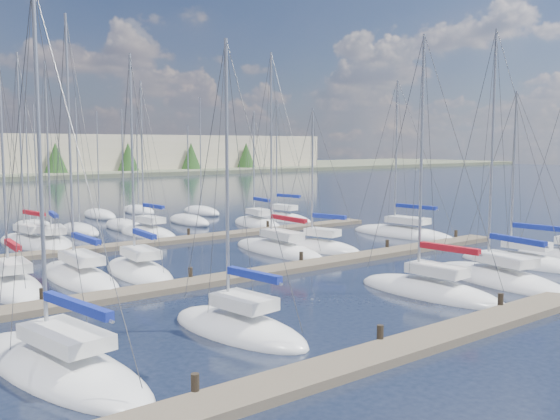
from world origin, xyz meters
TOP-DOWN VIEW (x-y plane):
  - ground at (0.00, 60.00)m, footprint 400.00×400.00m
  - dock_near at (0.00, 2.01)m, footprint 44.00×1.93m
  - dock_mid at (0.00, 16.01)m, footprint 44.00×1.93m
  - dock_far at (0.00, 30.01)m, footprint 44.00×1.93m
  - sailboat_r at (17.45, 35.82)m, footprint 3.40×7.92m
  - sailboat_c at (-7.16, 7.67)m, footprint 3.64×7.66m
  - sailboat_b at (-14.34, 7.74)m, footprint 4.55×10.35m
  - sailboat_d at (4.06, 6.91)m, footprint 3.19×8.57m
  - sailboat_n at (-7.09, 35.52)m, footprint 3.63×8.68m
  - sailboat_q at (13.17, 34.05)m, footprint 3.88×8.09m
  - sailboat_h at (-12.26, 21.17)m, footprint 3.42×7.66m
  - sailboat_i at (-8.61, 21.22)m, footprint 2.91×9.64m
  - sailboat_k at (5.66, 21.37)m, footprint 3.05×9.87m
  - sailboat_p at (2.34, 34.80)m, footprint 3.09×8.10m
  - sailboat_j at (-5.28, 20.64)m, footprint 3.59×8.27m
  - sailboat_m at (18.84, 21.31)m, footprint 3.89×10.16m
  - sailboat_o at (-5.94, 33.64)m, footprint 4.15×8.04m
  - sailboat_e at (9.38, 6.40)m, footprint 4.56×9.65m
  - sailboat_f at (14.80, 8.30)m, footprint 2.97×8.15m
  - sailboat_l at (8.51, 20.28)m, footprint 3.95×7.29m
  - distant_boats at (-4.34, 43.76)m, footprint 36.93×20.75m

SIDE VIEW (x-z plane):
  - ground at x=0.00m, z-range 0.00..0.00m
  - dock_near at x=0.00m, z-range -0.40..0.70m
  - dock_mid at x=0.00m, z-range -0.40..0.70m
  - dock_far at x=0.00m, z-range -0.40..0.70m
  - sailboat_b at x=-14.34m, z-range -6.61..6.94m
  - sailboat_q at x=13.17m, z-range -5.53..5.87m
  - sailboat_m at x=18.84m, z-range -6.63..6.97m
  - sailboat_h at x=-12.26m, z-range -6.16..6.51m
  - sailboat_e at x=9.38m, z-range -7.09..7.45m
  - sailboat_c at x=-7.16m, z-range -6.05..6.42m
  - sailboat_j at x=-5.28m, z-range -6.58..6.94m
  - sailboat_f at x=14.80m, z-range -5.62..5.98m
  - sailboat_l at x=8.51m, z-range -5.24..5.61m
  - sailboat_d at x=4.06m, z-range -6.69..7.05m
  - sailboat_p at x=2.34m, z-range -6.59..6.96m
  - sailboat_k at x=5.66m, z-range -7.14..7.51m
  - sailboat_i at x=-8.61m, z-range -7.53..7.91m
  - sailboat_r at x=17.45m, z-range -6.17..6.55m
  - sailboat_o at x=-5.94m, z-range -6.99..7.38m
  - sailboat_n at x=-7.09m, z-range -7.35..7.74m
  - distant_boats at x=-4.34m, z-range -6.36..6.94m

